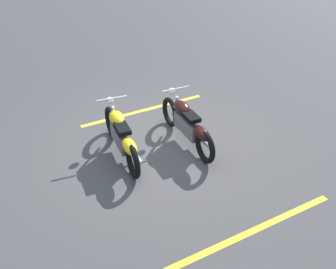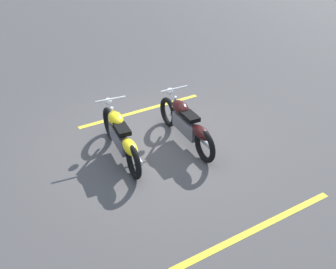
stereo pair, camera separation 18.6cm
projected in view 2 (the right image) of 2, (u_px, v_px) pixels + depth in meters
name	position (u px, v px, depth m)	size (l,w,h in m)	color
ground_plane	(152.00, 146.00, 8.34)	(60.00, 60.00, 0.00)	#474444
motorcycle_bright_foreground	(121.00, 137.00, 7.77)	(2.23, 0.62, 1.04)	black
motorcycle_dark_foreground	(187.00, 124.00, 8.19)	(2.23, 0.62, 1.04)	black
parking_stripe_near	(142.00, 111.00, 9.65)	(3.20, 0.12, 0.01)	yellow
parking_stripe_mid	(257.00, 229.00, 6.30)	(3.20, 0.12, 0.01)	yellow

